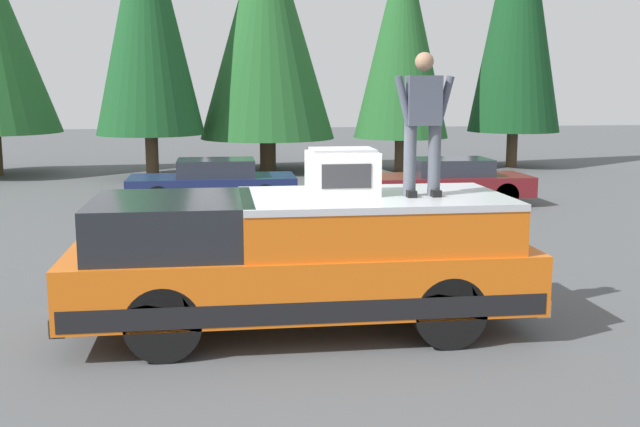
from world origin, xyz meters
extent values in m
plane|color=#4C4F51|center=(0.00, 0.00, 0.00)|extent=(90.00, 90.00, 0.00)
cube|color=orange|center=(-0.13, -0.16, 0.70)|extent=(2.00, 5.50, 0.70)
cube|color=black|center=(-0.13, -0.16, 0.51)|extent=(2.01, 5.39, 0.24)
cube|color=black|center=(-0.13, 1.35, 1.35)|extent=(1.84, 1.87, 0.60)
cube|color=orange|center=(-0.13, -1.04, 1.31)|extent=(1.92, 3.19, 0.52)
cube|color=#B7BABF|center=(-0.13, -1.04, 1.61)|extent=(1.94, 3.19, 0.08)
cube|color=#232326|center=(-0.13, 2.53, 0.43)|extent=(1.96, 0.16, 0.20)
cube|color=#B2B5BA|center=(-0.13, -2.85, 0.43)|extent=(1.96, 0.16, 0.20)
cylinder|color=black|center=(-0.98, 1.43, 0.42)|extent=(0.30, 0.84, 0.84)
cylinder|color=black|center=(0.72, 1.43, 0.42)|extent=(0.30, 0.84, 0.84)
cylinder|color=black|center=(-0.98, -1.76, 0.42)|extent=(0.30, 0.84, 0.84)
cylinder|color=black|center=(0.72, -1.76, 0.42)|extent=(0.30, 0.84, 0.84)
cube|color=silver|center=(-0.04, -0.68, 1.91)|extent=(0.64, 0.84, 0.52)
cube|color=#2D2D30|center=(-0.36, -0.68, 1.91)|extent=(0.01, 0.59, 0.29)
cube|color=#99999E|center=(-0.04, -0.68, 2.19)|extent=(0.58, 0.76, 0.04)
cylinder|color=#4C515B|center=(-0.29, -1.75, 2.07)|extent=(0.15, 0.15, 0.84)
cube|color=black|center=(-0.33, -1.75, 1.69)|extent=(0.26, 0.11, 0.08)
cylinder|color=#4C515B|center=(-0.29, -1.45, 2.07)|extent=(0.15, 0.15, 0.84)
cube|color=black|center=(-0.33, -1.45, 1.69)|extent=(0.26, 0.11, 0.08)
cube|color=#474C5B|center=(-0.29, -1.60, 2.78)|extent=(0.24, 0.40, 0.58)
sphere|color=#A37A5B|center=(-0.29, -1.60, 3.23)|extent=(0.22, 0.22, 0.22)
cylinder|color=#474C5B|center=(-0.32, -1.85, 2.78)|extent=(0.09, 0.23, 0.58)
cylinder|color=#474C5B|center=(-0.32, -1.36, 2.78)|extent=(0.09, 0.23, 0.58)
cube|color=maroon|center=(9.19, -4.86, 0.49)|extent=(1.64, 4.10, 0.50)
cube|color=#282D38|center=(9.19, -4.96, 0.95)|extent=(1.31, 1.89, 0.42)
cylinder|color=black|center=(8.47, -3.59, 0.31)|extent=(0.20, 0.62, 0.62)
cylinder|color=black|center=(9.91, -3.59, 0.31)|extent=(0.20, 0.62, 0.62)
cylinder|color=black|center=(8.47, -6.13, 0.31)|extent=(0.20, 0.62, 0.62)
cylinder|color=black|center=(9.91, -6.13, 0.31)|extent=(0.20, 0.62, 0.62)
cube|color=navy|center=(9.79, 0.98, 0.49)|extent=(1.64, 4.10, 0.50)
cube|color=#282D38|center=(9.79, 0.88, 0.95)|extent=(1.31, 1.89, 0.42)
cylinder|color=black|center=(9.07, 2.25, 0.31)|extent=(0.20, 0.62, 0.62)
cylinder|color=black|center=(10.51, 2.25, 0.31)|extent=(0.20, 0.62, 0.62)
cylinder|color=black|center=(9.07, -0.29, 0.31)|extent=(0.20, 0.62, 0.62)
cylinder|color=black|center=(10.51, -0.29, 0.31)|extent=(0.20, 0.62, 0.62)
cylinder|color=#4C3826|center=(17.46, -9.87, 0.66)|extent=(0.39, 0.39, 1.31)
cone|color=#14421E|center=(17.46, -9.87, 5.94)|extent=(3.29, 3.29, 9.25)
cylinder|color=#4C3826|center=(16.62, -5.47, 0.59)|extent=(0.39, 0.39, 1.18)
cone|color=#235B28|center=(16.62, -5.47, 4.63)|extent=(3.25, 3.25, 6.89)
cylinder|color=#4C3826|center=(17.40, -0.90, 0.57)|extent=(0.56, 0.56, 1.14)
cone|color=#235B28|center=(17.40, -0.90, 5.06)|extent=(4.65, 4.65, 7.83)
cylinder|color=#4C3826|center=(16.01, 2.97, 0.70)|extent=(0.41, 0.41, 1.40)
cone|color=#194C23|center=(16.01, 2.97, 5.25)|extent=(3.45, 3.45, 7.70)
camera|label=1|loc=(-8.97, 0.79, 2.95)|focal=42.24mm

